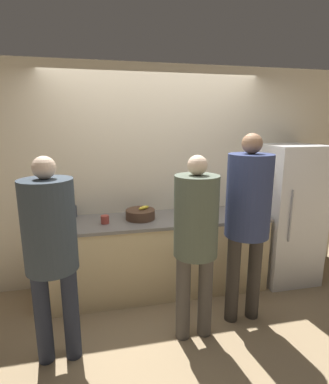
{
  "coord_description": "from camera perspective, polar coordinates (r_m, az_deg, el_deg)",
  "views": [
    {
      "loc": [
        -0.66,
        -2.82,
        1.93
      ],
      "look_at": [
        0.0,
        0.15,
        1.24
      ],
      "focal_mm": 28.0,
      "sensor_mm": 36.0,
      "label": 1
    }
  ],
  "objects": [
    {
      "name": "bottle_dark",
      "position": [
        3.69,
        8.85,
        -2.85
      ],
      "size": [
        0.05,
        0.05,
        0.14
      ],
      "color": "#333338",
      "rests_on": "counter"
    },
    {
      "name": "fruit_bowl",
      "position": [
        3.38,
        -4.61,
        -4.22
      ],
      "size": [
        0.33,
        0.33,
        0.15
      ],
      "color": "#4C3323",
      "rests_on": "counter"
    },
    {
      "name": "person_left",
      "position": [
        2.49,
        -20.88,
        -8.79
      ],
      "size": [
        0.4,
        0.4,
        1.7
      ],
      "color": "#232838",
      "rests_on": "ground_plane"
    },
    {
      "name": "cup_yellow",
      "position": [
        3.41,
        4.18,
        -4.13
      ],
      "size": [
        0.1,
        0.1,
        0.1
      ],
      "color": "gold",
      "rests_on": "counter"
    },
    {
      "name": "wall_back",
      "position": [
        3.65,
        -1.92,
        2.91
      ],
      "size": [
        5.2,
        0.06,
        2.6
      ],
      "color": "beige",
      "rests_on": "ground_plane"
    },
    {
      "name": "cup_red",
      "position": [
        3.28,
        -11.27,
        -5.16
      ],
      "size": [
        0.09,
        0.09,
        0.09
      ],
      "color": "#A33D33",
      "rests_on": "counter"
    },
    {
      "name": "person_center",
      "position": [
        2.62,
        5.98,
        -7.48
      ],
      "size": [
        0.38,
        0.38,
        1.68
      ],
      "color": "#4C4742",
      "rests_on": "ground_plane"
    },
    {
      "name": "bottle_red",
      "position": [
        3.61,
        15.29,
        -3.28
      ],
      "size": [
        0.07,
        0.07,
        0.18
      ],
      "color": "red",
      "rests_on": "counter"
    },
    {
      "name": "person_right",
      "position": [
        2.91,
        15.59,
        -3.2
      ],
      "size": [
        0.41,
        0.41,
        1.85
      ],
      "color": "#38332D",
      "rests_on": "ground_plane"
    },
    {
      "name": "refrigerator",
      "position": [
        4.03,
        22.12,
        -3.74
      ],
      "size": [
        0.66,
        0.74,
        1.69
      ],
      "color": "white",
      "rests_on": "ground_plane"
    },
    {
      "name": "counter",
      "position": [
        3.59,
        -0.81,
        -11.61
      ],
      "size": [
        2.46,
        0.7,
        0.89
      ],
      "color": "beige",
      "rests_on": "ground_plane"
    },
    {
      "name": "ground_plane",
      "position": [
        3.48,
        0.59,
        -20.86
      ],
      "size": [
        14.0,
        14.0,
        0.0
      ],
      "primitive_type": "plane",
      "color": "#9E8460"
    },
    {
      "name": "utensil_crock",
      "position": [
        3.59,
        -17.11,
        -3.39
      ],
      "size": [
        0.09,
        0.09,
        0.31
      ],
      "color": "#3D424C",
      "rests_on": "counter"
    },
    {
      "name": "bottle_green",
      "position": [
        3.49,
        5.94,
        -3.67
      ],
      "size": [
        0.08,
        0.08,
        0.14
      ],
      "color": "#236033",
      "rests_on": "counter"
    }
  ]
}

